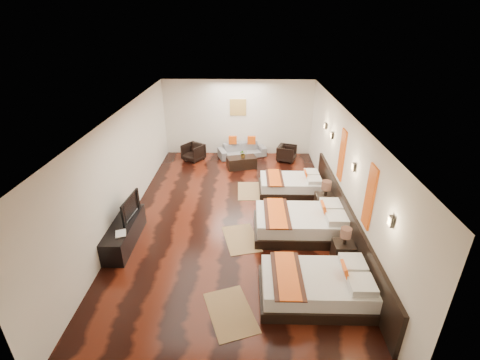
{
  "coord_description": "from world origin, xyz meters",
  "views": [
    {
      "loc": [
        0.35,
        -7.8,
        4.89
      ],
      "look_at": [
        0.18,
        0.04,
        1.1
      ],
      "focal_mm": 25.78,
      "sensor_mm": 36.0,
      "label": 1
    }
  ],
  "objects_px": {
    "nightstand_a": "(343,250)",
    "bed_far": "(291,185)",
    "bed_near": "(317,286)",
    "table_plant": "(243,154)",
    "nightstand_b": "(324,202)",
    "book": "(115,235)",
    "tv": "(127,207)",
    "tv_console": "(124,233)",
    "coffee_table": "(242,162)",
    "figurine": "(133,200)",
    "armchair_left": "(193,152)",
    "armchair_right": "(287,153)",
    "bed_mid": "(302,223)",
    "sofa": "(242,150)"
  },
  "relations": [
    {
      "from": "nightstand_b",
      "to": "tv_console",
      "type": "distance_m",
      "value": 5.16
    },
    {
      "from": "nightstand_b",
      "to": "armchair_right",
      "type": "distance_m",
      "value": 3.74
    },
    {
      "from": "bed_mid",
      "to": "tv_console",
      "type": "bearing_deg",
      "value": -173.36
    },
    {
      "from": "armchair_right",
      "to": "coffee_table",
      "type": "relative_size",
      "value": 0.64
    },
    {
      "from": "tv",
      "to": "bed_far",
      "type": "bearing_deg",
      "value": -54.77
    },
    {
      "from": "nightstand_a",
      "to": "tv_console",
      "type": "distance_m",
      "value": 4.98
    },
    {
      "from": "tv",
      "to": "figurine",
      "type": "relative_size",
      "value": 3.11
    },
    {
      "from": "bed_mid",
      "to": "nightstand_a",
      "type": "bearing_deg",
      "value": -54.89
    },
    {
      "from": "nightstand_b",
      "to": "tv",
      "type": "xyz_separation_m",
      "value": [
        -4.89,
        -1.22,
        0.49
      ]
    },
    {
      "from": "bed_mid",
      "to": "nightstand_a",
      "type": "distance_m",
      "value": 1.3
    },
    {
      "from": "nightstand_b",
      "to": "book",
      "type": "bearing_deg",
      "value": -158.35
    },
    {
      "from": "tv",
      "to": "nightstand_b",
      "type": "bearing_deg",
      "value": -71.0
    },
    {
      "from": "bed_near",
      "to": "table_plant",
      "type": "relative_size",
      "value": 7.29
    },
    {
      "from": "bed_mid",
      "to": "figurine",
      "type": "distance_m",
      "value": 4.23
    },
    {
      "from": "nightstand_b",
      "to": "coffee_table",
      "type": "height_order",
      "value": "nightstand_b"
    },
    {
      "from": "armchair_left",
      "to": "coffee_table",
      "type": "height_order",
      "value": "armchair_left"
    },
    {
      "from": "bed_far",
      "to": "coffee_table",
      "type": "relative_size",
      "value": 1.88
    },
    {
      "from": "bed_far",
      "to": "armchair_left",
      "type": "relative_size",
      "value": 2.76
    },
    {
      "from": "nightstand_a",
      "to": "tv",
      "type": "relative_size",
      "value": 0.91
    },
    {
      "from": "nightstand_a",
      "to": "bed_far",
      "type": "bearing_deg",
      "value": 103.03
    },
    {
      "from": "bed_mid",
      "to": "armchair_left",
      "type": "relative_size",
      "value": 3.32
    },
    {
      "from": "bed_near",
      "to": "nightstand_b",
      "type": "distance_m",
      "value": 3.22
    },
    {
      "from": "nightstand_a",
      "to": "figurine",
      "type": "bearing_deg",
      "value": 164.2
    },
    {
      "from": "tv",
      "to": "table_plant",
      "type": "distance_m",
      "value": 4.95
    },
    {
      "from": "armchair_left",
      "to": "armchair_right",
      "type": "height_order",
      "value": "armchair_left"
    },
    {
      "from": "figurine",
      "to": "tv",
      "type": "bearing_deg",
      "value": -84.91
    },
    {
      "from": "figurine",
      "to": "bed_mid",
      "type": "bearing_deg",
      "value": -4.59
    },
    {
      "from": "bed_near",
      "to": "table_plant",
      "type": "distance_m",
      "value": 6.27
    },
    {
      "from": "table_plant",
      "to": "tv_console",
      "type": "bearing_deg",
      "value": -121.51
    },
    {
      "from": "nightstand_b",
      "to": "table_plant",
      "type": "height_order",
      "value": "nightstand_b"
    },
    {
      "from": "coffee_table",
      "to": "table_plant",
      "type": "relative_size",
      "value": 3.45
    },
    {
      "from": "coffee_table",
      "to": "tv",
      "type": "bearing_deg",
      "value": -121.76
    },
    {
      "from": "bed_far",
      "to": "table_plant",
      "type": "bearing_deg",
      "value": 130.11
    },
    {
      "from": "tv",
      "to": "coffee_table",
      "type": "bearing_deg",
      "value": -26.72
    },
    {
      "from": "figurine",
      "to": "coffee_table",
      "type": "distance_m",
      "value": 4.54
    },
    {
      "from": "tv_console",
      "to": "coffee_table",
      "type": "distance_m",
      "value": 5.21
    },
    {
      "from": "nightstand_a",
      "to": "nightstand_b",
      "type": "xyz_separation_m",
      "value": [
        0.0,
        2.05,
        0.03
      ]
    },
    {
      "from": "book",
      "to": "bed_far",
      "type": "bearing_deg",
      "value": 36.97
    },
    {
      "from": "book",
      "to": "coffee_table",
      "type": "relative_size",
      "value": 0.3
    },
    {
      "from": "bed_far",
      "to": "sofa",
      "type": "bearing_deg",
      "value": 118.29
    },
    {
      "from": "bed_near",
      "to": "armchair_left",
      "type": "relative_size",
      "value": 3.11
    },
    {
      "from": "armchair_right",
      "to": "nightstand_a",
      "type": "bearing_deg",
      "value": -154.32
    },
    {
      "from": "bed_near",
      "to": "bed_far",
      "type": "relative_size",
      "value": 1.13
    },
    {
      "from": "tv",
      "to": "book",
      "type": "distance_m",
      "value": 0.79
    },
    {
      "from": "nightstand_b",
      "to": "armchair_right",
      "type": "xyz_separation_m",
      "value": [
        -0.64,
        3.68,
        -0.04
      ]
    },
    {
      "from": "tv_console",
      "to": "coffee_table",
      "type": "xyz_separation_m",
      "value": [
        2.66,
        4.48,
        -0.08
      ]
    },
    {
      "from": "tv",
      "to": "sofa",
      "type": "bearing_deg",
      "value": -21.32
    },
    {
      "from": "bed_far",
      "to": "tv_console",
      "type": "bearing_deg",
      "value": -147.47
    },
    {
      "from": "book",
      "to": "figurine",
      "type": "bearing_deg",
      "value": 90.0
    },
    {
      "from": "armchair_left",
      "to": "table_plant",
      "type": "height_order",
      "value": "table_plant"
    }
  ]
}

